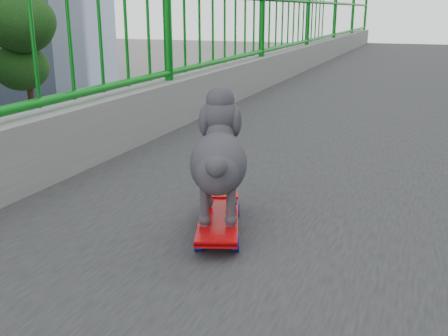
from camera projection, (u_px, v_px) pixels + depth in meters
railing at (312, 250)px, 1.21m from camera, size 3.00×24.00×1.42m
skateboard at (219, 220)px, 1.82m from camera, size 0.28×0.48×0.06m
poodle at (219, 156)px, 1.78m from camera, size 0.28×0.44×0.39m
car_0 at (241, 205)px, 19.81m from camera, size 1.55×3.85×1.31m
car_1 at (74, 254)px, 15.65m from camera, size 1.62×4.66×1.53m
car_5 at (228, 214)px, 18.57m from camera, size 1.70×4.89×1.61m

